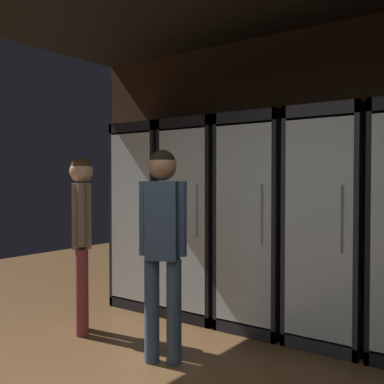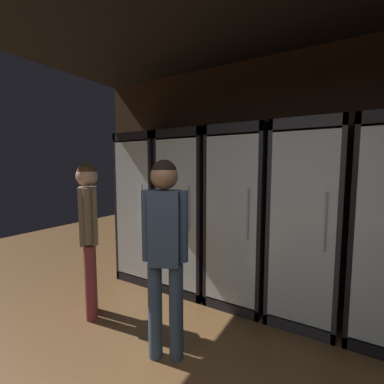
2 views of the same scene
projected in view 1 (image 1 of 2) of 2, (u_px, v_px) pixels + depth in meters
wall_back at (348, 177)px, 4.13m from camera, size 6.00×0.06×2.80m
cooler_far_left at (154, 216)px, 5.06m from camera, size 0.63×0.69×1.97m
cooler_left at (204, 219)px, 4.67m from camera, size 0.63×0.69×1.97m
cooler_center at (263, 223)px, 4.27m from camera, size 0.63×0.69×1.97m
cooler_right at (334, 228)px, 3.87m from camera, size 0.63×0.69×1.97m
shopper_near at (163, 234)px, 3.41m from camera, size 0.33×0.25×1.59m
shopper_far at (82, 227)px, 4.09m from camera, size 0.28×0.27×1.57m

